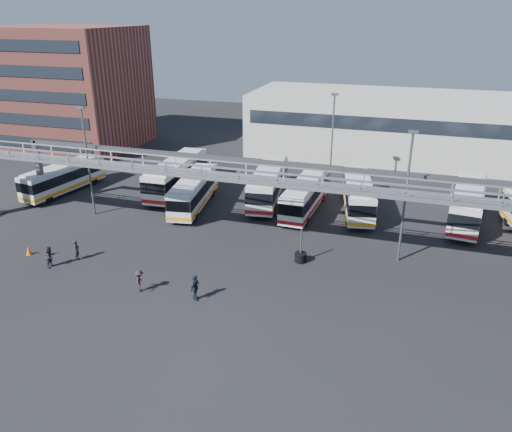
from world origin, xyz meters
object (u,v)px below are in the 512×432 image
(bus_5, at_px, (305,195))
(bus_8, at_px, (468,203))
(bus_6, at_px, (358,194))
(tire_stack, at_px, (301,256))
(pedestrian_a, at_px, (77,250))
(bus_4, at_px, (268,183))
(bus_3, at_px, (194,190))
(pedestrian_d, at_px, (195,288))
(light_pole_mid, at_px, (406,191))
(cone_right, at_px, (29,250))
(bus_0, at_px, (64,177))
(pedestrian_c, at_px, (140,281))
(bus_2, at_px, (177,174))
(light_pole_left, at_px, (87,156))
(cone_left, at_px, (49,251))
(pedestrian_b, at_px, (51,257))
(light_pole_back, at_px, (332,137))

(bus_5, xyz_separation_m, bus_8, (14.57, 1.89, 0.14))
(bus_6, bearing_deg, tire_stack, -114.21)
(pedestrian_a, bearing_deg, bus_4, -50.26)
(bus_3, xyz_separation_m, pedestrian_d, (7.09, -15.60, -0.80))
(bus_6, bearing_deg, bus_5, -172.09)
(light_pole_mid, xyz_separation_m, cone_right, (-27.98, -7.90, -5.37))
(bus_4, bearing_deg, bus_0, -176.08)
(bus_3, distance_m, tire_stack, 15.02)
(bus_5, relative_size, pedestrian_c, 6.30)
(bus_3, distance_m, pedestrian_d, 17.15)
(bus_5, distance_m, tire_stack, 10.53)
(bus_2, bearing_deg, tire_stack, -38.60)
(light_pole_left, height_order, light_pole_mid, same)
(pedestrian_a, xyz_separation_m, cone_left, (-2.65, -0.03, -0.51))
(bus_4, bearing_deg, pedestrian_d, -95.28)
(bus_4, height_order, cone_right, bus_4)
(pedestrian_b, distance_m, tire_stack, 18.93)
(tire_stack, bearing_deg, bus_4, 116.99)
(pedestrian_b, distance_m, cone_left, 2.20)
(bus_3, relative_size, cone_right, 14.46)
(bus_2, height_order, pedestrian_c, bus_2)
(bus_5, distance_m, bus_8, 14.70)
(light_pole_back, relative_size, pedestrian_d, 5.57)
(bus_2, relative_size, bus_8, 1.03)
(light_pole_left, xyz_separation_m, cone_right, (0.02, -8.90, -5.37))
(light_pole_left, relative_size, bus_4, 0.90)
(pedestrian_c, relative_size, cone_right, 2.24)
(bus_4, bearing_deg, bus_8, -6.89)
(bus_3, distance_m, pedestrian_a, 13.70)
(light_pole_mid, distance_m, bus_6, 11.07)
(light_pole_back, relative_size, cone_left, 16.06)
(cone_right, bearing_deg, bus_3, 58.60)
(bus_5, bearing_deg, tire_stack, -76.82)
(bus_8, relative_size, pedestrian_b, 6.72)
(light_pole_back, height_order, pedestrian_c, light_pole_back)
(light_pole_mid, bearing_deg, cone_right, -164.23)
(light_pole_back, height_order, pedestrian_a, light_pole_back)
(cone_left, xyz_separation_m, tire_stack, (19.26, 4.97, 0.13))
(cone_right, distance_m, tire_stack, 21.51)
(cone_right, bearing_deg, bus_5, 39.75)
(pedestrian_b, xyz_separation_m, pedestrian_d, (12.29, -0.97, 0.08))
(bus_0, height_order, bus_6, bus_6)
(cone_right, bearing_deg, pedestrian_a, 6.33)
(bus_4, bearing_deg, pedestrian_c, -107.03)
(tire_stack, bearing_deg, bus_3, 147.12)
(pedestrian_a, height_order, pedestrian_c, pedestrian_a)
(bus_3, height_order, bus_8, bus_8)
(pedestrian_c, height_order, cone_right, pedestrian_c)
(light_pole_left, bearing_deg, bus_5, 19.75)
(bus_2, xyz_separation_m, bus_5, (14.15, -1.43, -0.22))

